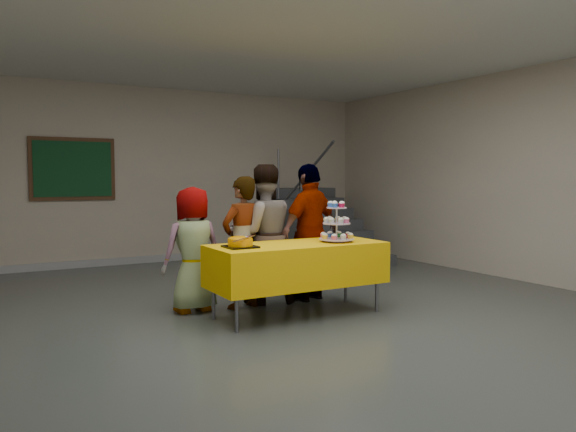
# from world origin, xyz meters

# --- Properties ---
(room_shell) EXTENTS (10.00, 10.04, 3.02)m
(room_shell) POSITION_xyz_m (0.00, 0.02, 2.13)
(room_shell) COLOR #4C514C
(room_shell) RESTS_ON ground
(bake_table) EXTENTS (1.88, 0.78, 0.77)m
(bake_table) POSITION_xyz_m (0.22, 0.55, 0.56)
(bake_table) COLOR #595960
(bake_table) RESTS_ON ground
(cupcake_stand) EXTENTS (0.38, 0.38, 0.44)m
(cupcake_stand) POSITION_xyz_m (0.67, 0.48, 0.95)
(cupcake_stand) COLOR silver
(cupcake_stand) RESTS_ON bake_table
(bear_cake) EXTENTS (0.32, 0.36, 0.12)m
(bear_cake) POSITION_xyz_m (-0.44, 0.54, 0.83)
(bear_cake) COLOR black
(bear_cake) RESTS_ON bake_table
(schoolchild_a) EXTENTS (0.70, 0.49, 1.37)m
(schoolchild_a) POSITION_xyz_m (-0.68, 1.27, 0.68)
(schoolchild_a) COLOR slate
(schoolchild_a) RESTS_ON ground
(schoolchild_b) EXTENTS (0.62, 0.49, 1.48)m
(schoolchild_b) POSITION_xyz_m (-0.14, 1.15, 0.74)
(schoolchild_b) COLOR slate
(schoolchild_b) RESTS_ON ground
(schoolchild_c) EXTENTS (0.88, 0.74, 1.62)m
(schoolchild_c) POSITION_xyz_m (0.17, 1.25, 0.81)
(schoolchild_c) COLOR slate
(schoolchild_c) RESTS_ON ground
(schoolchild_d) EXTENTS (1.03, 0.67, 1.63)m
(schoolchild_d) POSITION_xyz_m (0.76, 1.15, 0.82)
(schoolchild_d) COLOR slate
(schoolchild_d) RESTS_ON ground
(staircase) EXTENTS (1.30, 2.40, 2.04)m
(staircase) POSITION_xyz_m (2.70, 4.13, 0.49)
(staircase) COLOR #424447
(staircase) RESTS_ON ground
(noticeboard) EXTENTS (1.30, 0.05, 1.00)m
(noticeboard) POSITION_xyz_m (-1.33, 4.96, 1.60)
(noticeboard) COLOR #472B16
(noticeboard) RESTS_ON ground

